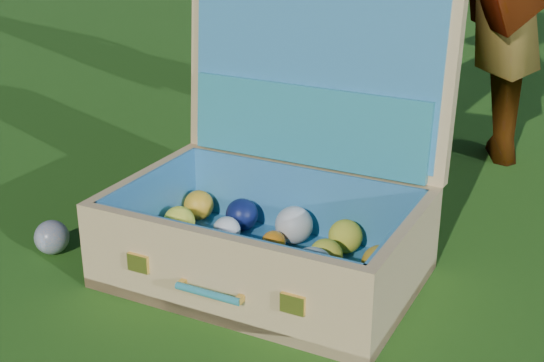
# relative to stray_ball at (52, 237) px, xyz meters

# --- Properties ---
(ground) EXTENTS (60.00, 60.00, 0.00)m
(ground) POSITION_rel_stray_ball_xyz_m (0.46, -0.09, -0.04)
(ground) COLOR #215114
(ground) RESTS_ON ground
(stray_ball) EXTENTS (0.08, 0.08, 0.08)m
(stray_ball) POSITION_rel_stray_ball_xyz_m (0.00, 0.00, 0.00)
(stray_ball) COLOR #4475B0
(stray_ball) RESTS_ON ground
(suitcase) EXTENTS (0.76, 0.67, 0.62)m
(suitcase) POSITION_rel_stray_ball_xyz_m (0.53, 0.06, 0.14)
(suitcase) COLOR #D8B174
(suitcase) RESTS_ON ground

